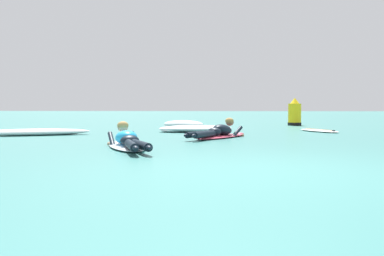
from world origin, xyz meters
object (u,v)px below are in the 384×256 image
drifting_surfboard (319,131)px  surfer_far (219,133)px  channel_marker_buoy (295,114)px  surfer_near (128,141)px

drifting_surfboard → surfer_far: bearing=-134.7°
surfer_far → channel_marker_buoy: channel_marker_buoy is taller
channel_marker_buoy → drifting_surfboard: bearing=-88.4°
surfer_far → drifting_surfboard: (3.00, 3.04, -0.10)m
surfer_near → surfer_far: same height
surfer_far → channel_marker_buoy: (2.88, 7.60, 0.33)m
drifting_surfboard → channel_marker_buoy: 4.59m
surfer_far → drifting_surfboard: 4.27m
drifting_surfboard → channel_marker_buoy: channel_marker_buoy is taller
surfer_near → channel_marker_buoy: channel_marker_buoy is taller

